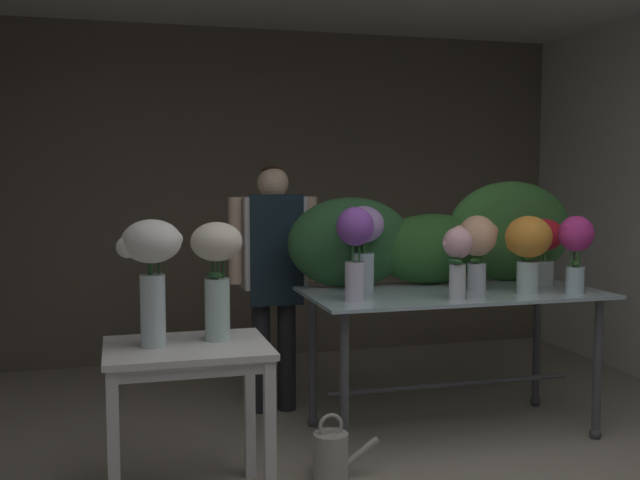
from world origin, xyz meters
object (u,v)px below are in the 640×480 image
Objects in this scene: vase_cream_lisianthus_tall at (217,266)px; vase_blush_lilies at (457,256)px; vase_peach_stock at (477,243)px; vase_white_roses_tall at (151,263)px; display_table_glass at (453,315)px; side_table_white at (187,367)px; vase_violet_anemones at (355,243)px; vase_magenta_ranunculus at (576,244)px; vase_lilac_dahlias at (363,238)px; vase_crimson_snapdragons at (543,244)px; watering_can at (332,455)px; florist at (274,262)px; vase_sunset_tulips at (528,245)px.

vase_blush_lilies is at bearing 10.63° from vase_cream_lisianthus_tall.
vase_blush_lilies is 0.35m from vase_peach_stock.
vase_white_roses_tall is 0.31m from vase_cream_lisianthus_tall.
vase_white_roses_tall reaches higher than vase_peach_stock.
vase_blush_lilies reaches higher than display_table_glass.
vase_violet_anemones is (0.95, 0.41, 0.51)m from side_table_white.
vase_lilac_dahlias is at bearing 161.74° from vase_magenta_ranunculus.
vase_crimson_snapdragons is 1.17× the size of watering_can.
vase_blush_lilies is 0.57m from vase_violet_anemones.
florist is 1.70m from vase_crimson_snapdragons.
florist reaches higher than side_table_white.
side_table_white is 1.32× the size of vase_white_roses_tall.
watering_can is at bearing 6.97° from vase_white_roses_tall.
vase_magenta_ranunculus is at bearing 0.78° from vase_blush_lilies.
vase_sunset_tulips is 1.64m from watering_can.
display_table_glass is 1.19m from florist.
vase_lilac_dahlias reaches higher than vase_magenta_ranunculus.
vase_crimson_snapdragons is 0.74× the size of vase_cream_lisianthus_tall.
florist is at bearing 146.04° from vase_sunset_tulips.
vase_magenta_ranunculus is 0.80× the size of vase_cream_lisianthus_tall.
display_table_glass reaches higher than side_table_white.
vase_white_roses_tall reaches higher than vase_sunset_tulips.
side_table_white is at bearing -168.94° from vase_sunset_tulips.
vase_white_roses_tall is at bearing -164.85° from vase_crimson_snapdragons.
vase_cream_lisianthus_tall is at bearing 21.38° from side_table_white.
display_table_glass is at bearing 19.93° from side_table_white.
side_table_white is at bearing -163.89° from vase_crimson_snapdragons.
vase_blush_lilies is 0.57m from vase_lilac_dahlias.
vase_violet_anemones is at bearing -169.78° from vase_crimson_snapdragons.
vase_violet_anemones is 1.17m from vase_white_roses_tall.
vase_lilac_dahlias is at bearing 136.28° from vase_blush_lilies.
side_table_white is 1.15m from vase_violet_anemones.
vase_cream_lisianthus_tall is 1.58× the size of watering_can.
vase_cream_lisianthus_tall is at bearing -145.45° from vase_lilac_dahlias.
vase_crimson_snapdragons reaches higher than display_table_glass.
vase_cream_lisianthus_tall is at bearing 11.21° from vase_white_roses_tall.
vase_violet_anemones is at bearing 178.51° from vase_sunset_tulips.
vase_sunset_tulips is at bearing 10.16° from vase_cream_lisianthus_tall.
vase_violet_anemones reaches higher than side_table_white.
florist reaches higher than vase_magenta_ranunculus.
display_table_glass is 1.71m from side_table_white.
vase_magenta_ranunculus is 0.33m from vase_crimson_snapdragons.
vase_cream_lisianthus_tall is at bearing -164.29° from vase_crimson_snapdragons.
vase_crimson_snapdragons is 0.71× the size of vase_white_roses_tall.
side_table_white is 1.92× the size of vase_blush_lilies.
vase_sunset_tulips is at bearing -135.24° from vase_crimson_snapdragons.
vase_lilac_dahlias is 1.43× the size of watering_can.
vase_peach_stock is 0.89× the size of vase_lilac_dahlias.
vase_blush_lilies is at bearing -155.69° from vase_crimson_snapdragons.
vase_lilac_dahlias is (1.09, 0.71, 0.51)m from side_table_white.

